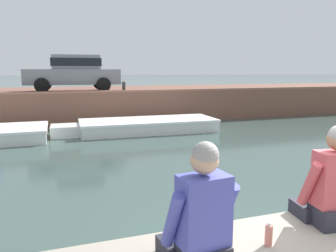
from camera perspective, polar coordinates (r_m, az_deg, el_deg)
name	(u,v)px	position (r m, az deg, el deg)	size (l,w,h in m)	color
ground_plane	(158,156)	(8.74, -1.78, -5.31)	(400.00, 400.00, 0.00)	#384C47
far_quay_wall	(109,102)	(16.78, -10.27, 4.06)	(60.00, 6.00, 1.38)	brown
far_wall_coping	(119,91)	(13.89, -8.57, 6.02)	(60.00, 0.24, 0.08)	#925F4C
boat_moored_central_white	(142,126)	(12.24, -4.52, 0.05)	(6.03, 2.07, 0.46)	white
car_left_inner_grey	(74,72)	(14.97, -16.05, 9.09)	(3.99, 1.97, 1.54)	slate
mooring_bollard_mid	(124,86)	(14.05, -7.70, 6.89)	(0.15, 0.15, 0.45)	#2D2B28
person_seated_left	(200,220)	(2.49, 5.63, -15.94)	(0.56, 0.56, 0.96)	#282833
person_seated_right	(331,187)	(3.48, 26.48, -9.42)	(0.57, 0.57, 0.96)	#282833
bottle_drink	(269,235)	(2.99, 17.12, -17.68)	(0.06, 0.06, 0.20)	#E07F6B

